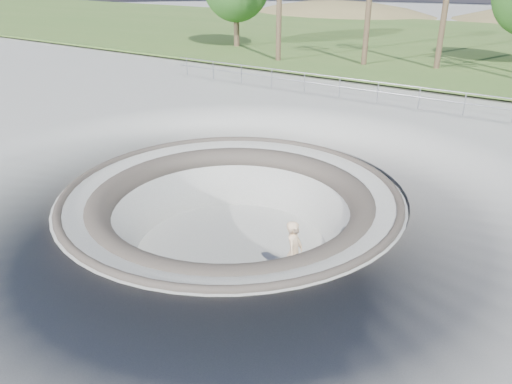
{
  "coord_description": "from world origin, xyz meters",
  "views": [
    {
      "loc": [
        8.21,
        -11.07,
        6.31
      ],
      "look_at": [
        0.51,
        0.6,
        -0.1
      ],
      "focal_mm": 35.0,
      "sensor_mm": 36.0,
      "label": 1
    }
  ],
  "objects": [
    {
      "name": "ground",
      "position": [
        0.0,
        0.0,
        0.0
      ],
      "size": [
        180.0,
        180.0,
        0.0
      ],
      "primitive_type": "plane",
      "color": "#B0AFAA",
      "rests_on": "ground"
    },
    {
      "name": "skate_bowl",
      "position": [
        0.0,
        0.0,
        -1.83
      ],
      "size": [
        14.0,
        14.0,
        4.1
      ],
      "color": "#B0AFAA",
      "rests_on": "ground"
    },
    {
      "name": "grass_strip",
      "position": [
        0.0,
        34.0,
        0.22
      ],
      "size": [
        180.0,
        36.0,
        0.12
      ],
      "color": "#3F6026",
      "rests_on": "ground"
    },
    {
      "name": "safety_railing",
      "position": [
        0.0,
        12.0,
        0.69
      ],
      "size": [
        25.0,
        0.06,
        1.03
      ],
      "color": "gray",
      "rests_on": "ground"
    },
    {
      "name": "skateboard",
      "position": [
        2.64,
        -0.76,
        -1.83
      ],
      "size": [
        0.94,
        0.39,
        0.09
      ],
      "color": "#9A633D",
      "rests_on": "ground"
    },
    {
      "name": "skater",
      "position": [
        2.64,
        -0.76,
        -0.85
      ],
      "size": [
        0.6,
        0.78,
        1.9
      ],
      "primitive_type": "imported",
      "rotation": [
        0.0,
        0.0,
        1.8
      ],
      "color": "beige",
      "rests_on": "skateboard"
    }
  ]
}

